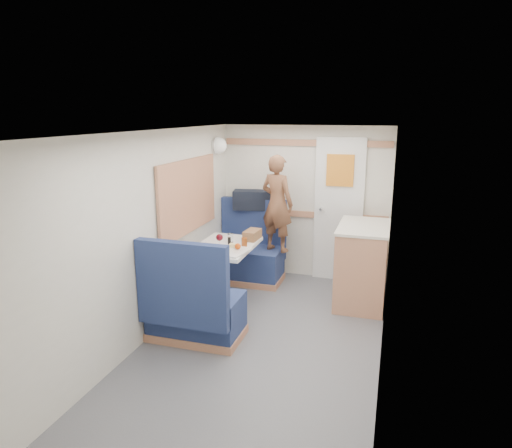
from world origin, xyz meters
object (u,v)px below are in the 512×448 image
(dinette_table, at_px, (225,258))
(dome_light, at_px, (219,145))
(wine_glass, at_px, (219,238))
(beer_glass, at_px, (244,242))
(tumbler_left, at_px, (199,248))
(tumbler_right, at_px, (231,238))
(bench_far, at_px, (249,258))
(cheese_block, at_px, (234,246))
(bench_near, at_px, (194,311))
(orange_fruit, at_px, (238,246))
(pepper_grinder, at_px, (229,241))
(galley_counter, at_px, (362,264))
(person, at_px, (277,203))
(tray, at_px, (233,252))
(bread_loaf, at_px, (252,235))
(duffel_bag, at_px, (253,200))

(dinette_table, distance_m, dome_light, 1.51)
(wine_glass, distance_m, beer_glass, 0.29)
(tumbler_left, height_order, beer_glass, tumbler_left)
(tumbler_right, bearing_deg, bench_far, 91.99)
(cheese_block, bearing_deg, bench_near, -101.43)
(orange_fruit, xyz_separation_m, tumbler_left, (-0.36, -0.19, 0.00))
(wine_glass, bearing_deg, tumbler_right, 85.07)
(cheese_block, height_order, pepper_grinder, pepper_grinder)
(galley_counter, height_order, orange_fruit, galley_counter)
(person, relative_size, tray, 3.25)
(tumbler_left, distance_m, beer_glass, 0.53)
(dome_light, xyz_separation_m, tumbler_left, (0.24, -1.21, -0.98))
(orange_fruit, bearing_deg, cheese_block, 136.54)
(dinette_table, height_order, cheese_block, cheese_block)
(bread_loaf, bearing_deg, dome_light, 138.34)
(galley_counter, xyz_separation_m, cheese_block, (-1.32, -0.66, 0.29))
(galley_counter, bearing_deg, tumbler_left, -150.70)
(bench_far, bearing_deg, dome_light, -177.88)
(tumbler_right, bearing_deg, pepper_grinder, -76.51)
(bench_near, distance_m, pepper_grinder, 0.99)
(cheese_block, relative_size, bread_loaf, 0.40)
(bread_loaf, bearing_deg, galley_counter, 11.24)
(duffel_bag, xyz_separation_m, tray, (0.20, -1.36, -0.30))
(beer_glass, bearing_deg, pepper_grinder, -177.18)
(dinette_table, xyz_separation_m, tumbler_left, (-0.15, -0.36, 0.21))
(wine_glass, bearing_deg, tumbler_left, -128.53)
(tray, distance_m, wine_glass, 0.23)
(tray, xyz_separation_m, bread_loaf, (0.04, 0.54, 0.05))
(orange_fruit, height_order, wine_glass, wine_glass)
(dome_light, height_order, person, dome_light)
(bench_near, bearing_deg, person, 77.14)
(dinette_table, relative_size, pepper_grinder, 10.16)
(dinette_table, xyz_separation_m, orange_fruit, (0.21, -0.17, 0.20))
(galley_counter, xyz_separation_m, person, (-1.08, 0.27, 0.59))
(cheese_block, xyz_separation_m, beer_glass, (0.07, 0.13, 0.01))
(orange_fruit, xyz_separation_m, bread_loaf, (0.01, 0.48, 0.00))
(person, relative_size, duffel_bag, 2.33)
(galley_counter, bearing_deg, bench_near, -136.06)
(orange_fruit, distance_m, wine_glass, 0.22)
(dome_light, bearing_deg, bench_far, 2.12)
(cheese_block, bearing_deg, pepper_grinder, 130.18)
(galley_counter, relative_size, orange_fruit, 14.07)
(wine_glass, bearing_deg, galley_counter, 26.02)
(bench_far, xyz_separation_m, bread_loaf, (0.22, -0.56, 0.48))
(wine_glass, relative_size, beer_glass, 1.71)
(bench_far, relative_size, pepper_grinder, 11.60)
(dome_light, distance_m, beer_glass, 1.43)
(duffel_bag, bearing_deg, pepper_grinder, -97.38)
(bench_near, xyz_separation_m, duffel_bag, (-0.02, 1.98, 0.72))
(bench_near, bearing_deg, cheese_block, 78.57)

